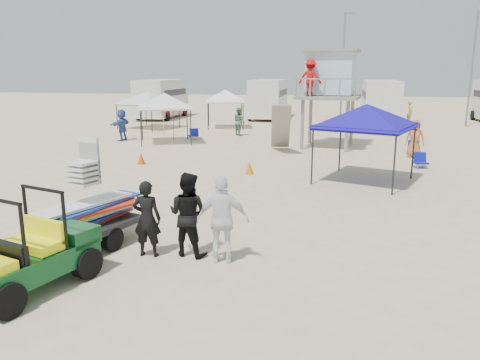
% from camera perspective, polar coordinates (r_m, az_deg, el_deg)
% --- Properties ---
extents(ground, '(140.00, 140.00, 0.00)m').
position_cam_1_polar(ground, '(9.61, -6.74, -11.48)').
color(ground, beige).
rests_on(ground, ground).
extents(utility_cart, '(1.84, 2.66, 1.84)m').
position_cam_1_polar(utility_cart, '(9.47, -24.74, -7.42)').
color(utility_cart, '#0B481C').
rests_on(utility_cart, ground).
extents(surf_trailer, '(1.94, 2.75, 2.22)m').
position_cam_1_polar(surf_trailer, '(11.30, -17.81, -3.32)').
color(surf_trailer, black).
rests_on(surf_trailer, ground).
extents(man_left, '(0.64, 0.44, 1.71)m').
position_cam_1_polar(man_left, '(10.40, -11.27, -4.66)').
color(man_left, black).
rests_on(man_left, ground).
extents(man_mid, '(1.03, 0.87, 1.87)m').
position_cam_1_polar(man_mid, '(10.31, -6.38, -4.16)').
color(man_mid, black).
rests_on(man_mid, ground).
extents(man_right, '(1.17, 0.64, 1.88)m').
position_cam_1_polar(man_right, '(9.85, -2.11, -4.89)').
color(man_right, white).
rests_on(man_right, ground).
extents(lifeguard_tower, '(3.44, 3.44, 4.94)m').
position_cam_1_polar(lifeguard_tower, '(25.26, 10.67, 12.26)').
color(lifeguard_tower, gray).
rests_on(lifeguard_tower, ground).
extents(canopy_blue, '(3.86, 3.86, 3.24)m').
position_cam_1_polar(canopy_blue, '(17.49, 15.21, 8.47)').
color(canopy_blue, black).
rests_on(canopy_blue, ground).
extents(canopy_white_a, '(3.66, 3.66, 3.19)m').
position_cam_1_polar(canopy_white_a, '(26.74, -9.22, 10.13)').
color(canopy_white_a, black).
rests_on(canopy_white_a, ground).
extents(canopy_white_b, '(4.04, 4.04, 2.96)m').
position_cam_1_polar(canopy_white_b, '(33.83, -11.19, 10.26)').
color(canopy_white_b, black).
rests_on(canopy_white_b, ground).
extents(canopy_white_c, '(3.14, 3.14, 3.10)m').
position_cam_1_polar(canopy_white_c, '(33.51, -1.82, 10.71)').
color(canopy_white_c, black).
rests_on(canopy_white_c, ground).
extents(umbrella_a, '(2.62, 2.64, 1.83)m').
position_cam_1_polar(umbrella_a, '(27.77, -8.10, 6.70)').
color(umbrella_a, red).
rests_on(umbrella_a, ground).
extents(umbrella_b, '(2.98, 2.99, 1.93)m').
position_cam_1_polar(umbrella_b, '(29.64, -9.29, 7.16)').
color(umbrella_b, yellow).
rests_on(umbrella_b, ground).
extents(cone_near, '(0.34, 0.34, 0.50)m').
position_cam_1_polar(cone_near, '(18.50, 1.15, 1.51)').
color(cone_near, orange).
rests_on(cone_near, ground).
extents(cone_far, '(0.34, 0.34, 0.50)m').
position_cam_1_polar(cone_far, '(20.93, -11.94, 2.60)').
color(cone_far, '#F23C07').
rests_on(cone_far, ground).
extents(beach_chair_a, '(0.72, 0.81, 0.64)m').
position_cam_1_polar(beach_chair_a, '(28.14, -5.68, 5.61)').
color(beach_chair_a, '#101FB0').
rests_on(beach_chair_a, ground).
extents(beach_chair_b, '(0.67, 0.72, 0.64)m').
position_cam_1_polar(beach_chair_b, '(21.14, 21.10, 2.27)').
color(beach_chair_b, '#0D1791').
rests_on(beach_chair_b, ground).
extents(beach_chair_c, '(0.60, 0.65, 0.64)m').
position_cam_1_polar(beach_chair_c, '(24.69, 20.42, 3.79)').
color(beach_chair_c, '#0F10A3').
rests_on(beach_chair_c, ground).
extents(rv_far_left, '(2.64, 6.80, 3.25)m').
position_cam_1_polar(rv_far_left, '(41.09, -9.53, 9.96)').
color(rv_far_left, silver).
rests_on(rv_far_left, ground).
extents(rv_mid_left, '(2.65, 6.50, 3.25)m').
position_cam_1_polar(rv_mid_left, '(40.24, 3.49, 10.04)').
color(rv_mid_left, silver).
rests_on(rv_mid_left, ground).
extents(rv_mid_right, '(2.64, 7.00, 3.25)m').
position_cam_1_polar(rv_mid_right, '(38.44, 16.73, 9.37)').
color(rv_mid_right, silver).
rests_on(rv_mid_right, ground).
extents(light_pole_left, '(0.14, 0.14, 8.00)m').
position_cam_1_polar(light_pole_left, '(35.25, 12.38, 12.91)').
color(light_pole_left, slate).
rests_on(light_pole_left, ground).
extents(light_pole_right, '(0.14, 0.14, 8.00)m').
position_cam_1_polar(light_pole_right, '(37.87, 26.41, 11.87)').
color(light_pole_right, slate).
rests_on(light_pole_right, ground).
extents(distant_beachgoers, '(18.31, 15.67, 1.82)m').
position_cam_1_polar(distant_beachgoers, '(27.79, 0.93, 6.79)').
color(distant_beachgoers, '#3755A6').
rests_on(distant_beachgoers, ground).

